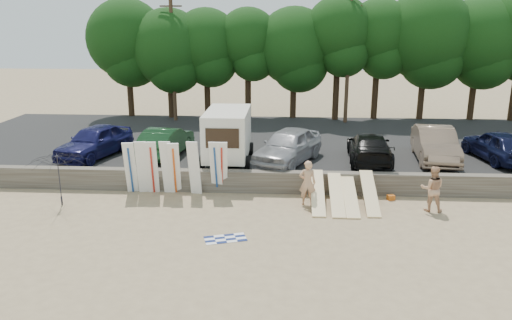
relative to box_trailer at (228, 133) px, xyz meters
The scene contains 30 objects.
ground 7.78m from the box_trailer, 47.65° to the right, with size 120.00×120.00×0.00m, color tan.
seawall 5.87m from the box_trailer, 26.61° to the right, with size 44.00×0.50×1.00m, color #6B6356.
parking_lot 7.31m from the box_trailer, 44.68° to the left, with size 44.00×14.50×0.70m, color #282828.
treeline 13.99m from the box_trailer, 63.86° to the left, with size 33.36×6.31×9.30m.
utility_poles 13.03m from the box_trailer, 56.12° to the left, with size 25.80×0.26×9.00m.
box_trailer is the anchor object (origin of this frame).
car_0 7.08m from the box_trailer, behind, with size 1.96×4.87×1.66m, color #131445.
car_1 3.60m from the box_trailer, 164.24° to the left, with size 1.62×4.64×1.53m, color #14391B.
car_2 3.08m from the box_trailer, ahead, with size 2.05×5.10×1.74m, color #97979C.
car_3 7.16m from the box_trailer, ahead, with size 2.05×5.05×1.47m, color black.
car_4 10.52m from the box_trailer, ahead, with size 1.79×5.14×1.69m, color #846A54.
car_5 13.71m from the box_trailer, ahead, with size 1.88×4.67×1.59m, color black.
surfboard_upright_0 5.20m from the box_trailer, 141.71° to the right, with size 0.50×0.06×2.60m, color white.
surfboard_upright_1 4.78m from the box_trailer, 138.00° to the right, with size 0.50×0.06×2.60m, color white.
surfboard_upright_2 4.46m from the box_trailer, 134.04° to the right, with size 0.50×0.06×2.60m, color white.
surfboard_upright_3 4.01m from the box_trailer, 127.12° to the right, with size 0.50×0.06×2.60m, color white.
surfboard_upright_4 3.84m from the box_trailer, 123.03° to the right, with size 0.50×0.06×2.60m, color white.
surfboard_upright_5 3.48m from the box_trailer, 109.74° to the right, with size 0.50×0.06×2.60m, color white.
surfboard_upright_6 3.11m from the box_trailer, 93.69° to the right, with size 0.50×0.06×2.60m, color white.
surfboard_upright_7 3.07m from the box_trailer, 88.69° to the right, with size 0.50×0.06×2.60m, color white.
surfboard_low_0 6.14m from the box_trailer, 43.62° to the right, with size 0.56×3.00×0.07m, color #FFDEA0.
surfboard_low_1 6.75m from the box_trailer, 39.09° to the right, with size 0.56×3.00×0.07m, color #FFDEA0.
surfboard_low_2 7.20m from the box_trailer, 36.17° to the right, with size 0.56×3.00×0.07m, color #FFDEA0.
surfboard_low_3 7.79m from the box_trailer, 31.60° to the right, with size 0.56×3.00×0.07m, color #FFDEA0.
beachgoer_a 5.70m from the box_trailer, 46.21° to the right, with size 0.71×0.47×1.96m, color tan.
beachgoer_b 10.05m from the box_trailer, 26.31° to the right, with size 0.93×0.73×1.92m, color tan.
cooler 6.57m from the box_trailer, 29.94° to the right, with size 0.38×0.30×0.32m, color green.
gear_bag 8.47m from the box_trailer, 23.05° to the right, with size 0.30×0.25×0.22m, color #C25C16.
beach_towel 8.02m from the box_trailer, 84.17° to the right, with size 1.50×1.50×0.00m, color white.
beach_umbrella 8.15m from the box_trailer, 143.93° to the right, with size 2.53×2.57×2.32m, color black.
Camera 1 is at (-2.13, -18.63, 7.65)m, focal length 35.00 mm.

